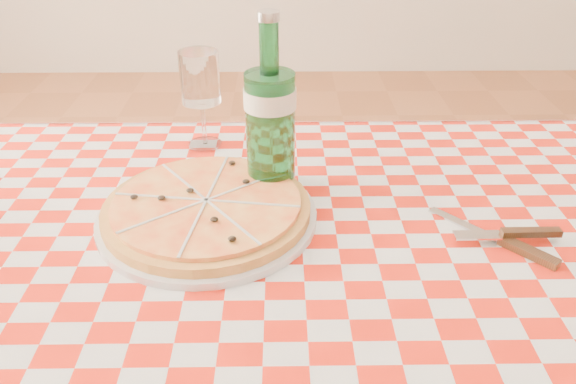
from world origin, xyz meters
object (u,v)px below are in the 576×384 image
Objects in this scene: pizza_plate at (207,208)px; water_bottle at (270,108)px; dining_table at (302,301)px; wine_glass at (202,100)px.

water_bottle is at bearing 43.27° from pizza_plate.
water_bottle reaches higher than dining_table.
wine_glass reaches higher than dining_table.
wine_glass is (-0.13, 0.17, -0.05)m from water_bottle.
water_bottle is at bearing -52.32° from wine_glass.
wine_glass is (-0.18, 0.34, 0.19)m from dining_table.
pizza_plate reaches higher than dining_table.
water_bottle is (0.10, 0.09, 0.13)m from pizza_plate.
wine_glass is at bearing 117.55° from dining_table.
pizza_plate is at bearing 151.42° from dining_table.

